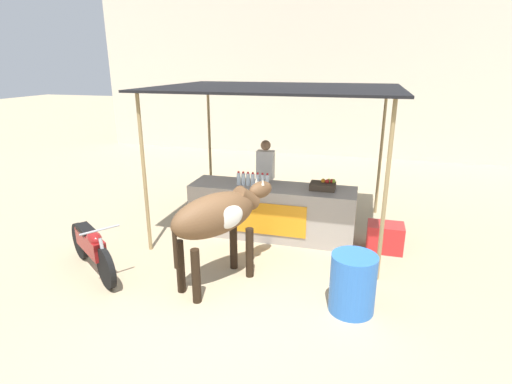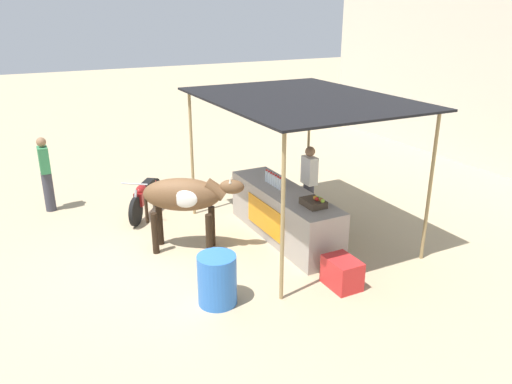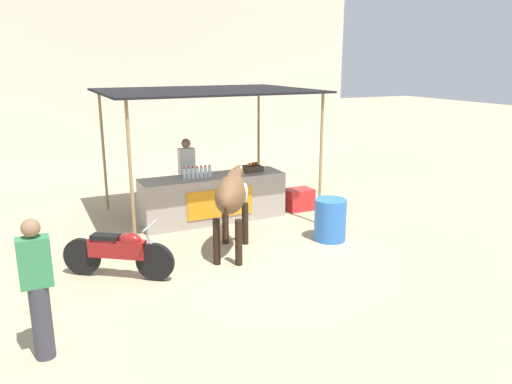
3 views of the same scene
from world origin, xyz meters
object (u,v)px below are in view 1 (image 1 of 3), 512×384
(vendor_behind_counter, at_px, (265,180))
(motorcycle_parked, at_px, (92,247))
(fruit_crate, at_px, (323,185))
(stall_counter, at_px, (272,211))
(cow, at_px, (219,217))
(water_barrel, at_px, (353,283))
(cooler_box, at_px, (385,237))

(vendor_behind_counter, distance_m, motorcycle_parked, 3.50)
(motorcycle_parked, bearing_deg, fruit_crate, 33.37)
(stall_counter, xyz_separation_m, motorcycle_parked, (-2.33, -2.07, -0.05))
(vendor_behind_counter, relative_size, cow, 0.94)
(water_barrel, bearing_deg, vendor_behind_counter, 123.63)
(fruit_crate, height_order, cooler_box, fruit_crate)
(cow, bearing_deg, fruit_crate, 56.65)
(vendor_behind_counter, bearing_deg, fruit_crate, -29.44)
(stall_counter, relative_size, motorcycle_parked, 1.98)
(cow, xyz_separation_m, motorcycle_parked, (-1.99, -0.23, -0.61))
(water_barrel, distance_m, motorcycle_parked, 3.88)
(fruit_crate, bearing_deg, vendor_behind_counter, 150.56)
(vendor_behind_counter, relative_size, cooler_box, 2.75)
(cow, bearing_deg, cooler_box, 36.49)
(vendor_behind_counter, distance_m, water_barrel, 3.40)
(cooler_box, bearing_deg, water_barrel, -103.47)
(cow, bearing_deg, stall_counter, 79.58)
(stall_counter, distance_m, water_barrel, 2.57)
(fruit_crate, bearing_deg, cooler_box, -8.14)
(stall_counter, height_order, motorcycle_parked, stall_counter)
(water_barrel, relative_size, motorcycle_parked, 0.52)
(stall_counter, bearing_deg, cow, -100.42)
(stall_counter, relative_size, vendor_behind_counter, 1.82)
(fruit_crate, height_order, motorcycle_parked, fruit_crate)
(water_barrel, bearing_deg, cooler_box, 76.53)
(fruit_crate, relative_size, vendor_behind_counter, 0.27)
(fruit_crate, height_order, water_barrel, fruit_crate)
(vendor_behind_counter, bearing_deg, cow, -90.53)
(fruit_crate, distance_m, cow, 2.27)
(stall_counter, distance_m, cooler_box, 2.03)
(vendor_behind_counter, bearing_deg, cooler_box, -20.03)
(water_barrel, bearing_deg, motorcycle_parked, -179.63)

